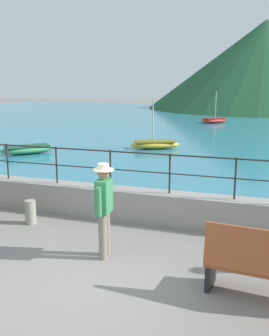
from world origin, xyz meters
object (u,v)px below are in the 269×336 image
(boat_2, at_px, (214,120))
(bench_far, at_px, (264,265))
(bollard, at_px, (31,212))
(boat_0, at_px, (27,149))
(boat_3, at_px, (155,144))
(person_walking, at_px, (104,206))

(boat_2, bearing_deg, bench_far, -80.86)
(bollard, bearing_deg, boat_0, 124.09)
(bench_far, xyz_separation_m, boat_0, (-9.90, 8.89, -0.30))
(boat_3, bearing_deg, bench_far, -67.20)
(person_walking, relative_size, boat_0, 0.77)
(person_walking, bearing_deg, boat_3, 101.30)
(bollard, height_order, boat_0, bollard)
(person_walking, height_order, boat_2, boat_2)
(bench_far, bearing_deg, boat_2, 99.14)
(boat_2, bearing_deg, bollard, -92.73)
(person_walking, distance_m, boat_2, 23.86)
(boat_2, bearing_deg, boat_3, -95.01)
(boat_0, relative_size, boat_3, 0.92)
(bench_far, bearing_deg, person_walking, 167.39)
(bollard, bearing_deg, boat_3, 90.05)
(boat_0, relative_size, boat_2, 0.97)
(bench_far, relative_size, person_walking, 1.00)
(person_walking, distance_m, boat_3, 11.58)
(bollard, height_order, boat_3, boat_3)
(bench_far, height_order, boat_2, boat_2)
(bollard, relative_size, boat_3, 0.22)
(bench_far, xyz_separation_m, boat_3, (-5.03, 11.96, -0.29))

